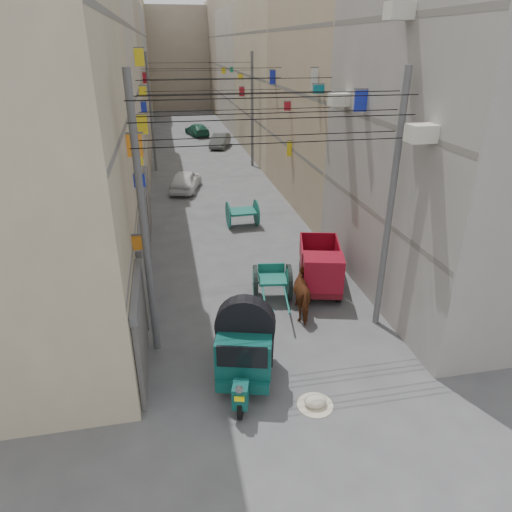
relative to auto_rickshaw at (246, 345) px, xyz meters
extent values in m
plane|color=#49494C|center=(1.17, -4.03, -1.16)|extent=(140.00, 140.00, 0.00)
cube|color=slate|center=(-2.95, 3.97, 2.04)|extent=(0.25, 9.80, 0.18)
cube|color=slate|center=(-2.95, 3.97, 5.04)|extent=(0.25, 9.80, 0.18)
cube|color=slate|center=(-2.95, 3.97, 8.04)|extent=(0.25, 9.80, 0.18)
cube|color=#AFA596|center=(-6.83, 14.97, 4.84)|extent=(8.00, 12.00, 12.00)
cube|color=slate|center=(-2.95, 14.97, 2.04)|extent=(0.25, 11.76, 0.18)
cube|color=slate|center=(-2.95, 14.97, 5.04)|extent=(0.25, 11.76, 0.18)
cube|color=slate|center=(-2.95, 14.97, 8.04)|extent=(0.25, 11.76, 0.18)
cube|color=gray|center=(-6.83, 27.97, 5.84)|extent=(8.00, 14.00, 14.00)
cube|color=slate|center=(-2.95, 27.97, 2.04)|extent=(0.25, 13.72, 0.18)
cube|color=slate|center=(-2.95, 27.97, 5.04)|extent=(0.25, 13.72, 0.18)
cube|color=slate|center=(-2.95, 27.97, 8.04)|extent=(0.25, 13.72, 0.18)
cube|color=gray|center=(-6.83, 41.97, 4.74)|extent=(8.00, 14.00, 11.80)
cube|color=slate|center=(-2.95, 41.97, 2.04)|extent=(0.25, 13.72, 0.18)
cube|color=slate|center=(-2.95, 41.97, 5.04)|extent=(0.25, 13.72, 0.18)
cube|color=slate|center=(-2.95, 41.97, 8.04)|extent=(0.25, 13.72, 0.18)
cube|color=tan|center=(-6.83, 54.97, 5.59)|extent=(8.00, 12.00, 13.50)
cube|color=slate|center=(-2.95, 54.97, 2.04)|extent=(0.25, 11.76, 0.18)
cube|color=slate|center=(-2.95, 54.97, 5.04)|extent=(0.25, 11.76, 0.18)
cube|color=slate|center=(-2.95, 54.97, 8.04)|extent=(0.25, 11.76, 0.18)
cube|color=gray|center=(9.17, 3.97, 5.34)|extent=(8.00, 10.00, 13.00)
cube|color=slate|center=(5.29, 3.97, 2.04)|extent=(0.25, 9.80, 0.18)
cube|color=slate|center=(5.29, 3.97, 5.04)|extent=(0.25, 9.80, 0.18)
cube|color=slate|center=(5.29, 3.97, 8.04)|extent=(0.25, 9.80, 0.18)
cube|color=tan|center=(9.17, 14.97, 4.84)|extent=(8.00, 12.00, 12.00)
cube|color=slate|center=(5.29, 14.97, 2.04)|extent=(0.25, 11.76, 0.18)
cube|color=slate|center=(5.29, 14.97, 5.04)|extent=(0.25, 11.76, 0.18)
cube|color=slate|center=(5.29, 14.97, 8.04)|extent=(0.25, 11.76, 0.18)
cube|color=#B8AE8B|center=(9.17, 27.97, 5.84)|extent=(8.00, 14.00, 14.00)
cube|color=slate|center=(5.29, 27.97, 2.04)|extent=(0.25, 13.72, 0.18)
cube|color=slate|center=(5.29, 27.97, 5.04)|extent=(0.25, 13.72, 0.18)
cube|color=slate|center=(5.29, 27.97, 8.04)|extent=(0.25, 13.72, 0.18)
cube|color=#AFA596|center=(9.17, 41.97, 4.74)|extent=(8.00, 14.00, 11.80)
cube|color=slate|center=(5.29, 41.97, 2.04)|extent=(0.25, 13.72, 0.18)
cube|color=slate|center=(5.29, 41.97, 5.04)|extent=(0.25, 13.72, 0.18)
cube|color=slate|center=(5.29, 41.97, 8.04)|extent=(0.25, 13.72, 0.18)
cube|color=gray|center=(9.17, 54.97, 5.59)|extent=(8.00, 12.00, 13.50)
cube|color=slate|center=(5.29, 54.97, 2.04)|extent=(0.25, 11.76, 0.18)
cube|color=slate|center=(5.29, 54.97, 5.04)|extent=(0.25, 11.76, 0.18)
cube|color=slate|center=(5.29, 54.97, 8.04)|extent=(0.25, 11.76, 0.18)
cube|color=gray|center=(1.17, 61.97, 5.34)|extent=(22.00, 10.00, 13.00)
cube|color=#46464A|center=(-2.75, 0.77, 0.14)|extent=(0.12, 3.00, 2.60)
cube|color=#575759|center=(-2.73, 0.77, 1.59)|extent=(0.18, 3.20, 0.25)
cube|color=#46464A|center=(-2.75, 4.47, 0.14)|extent=(0.12, 3.00, 2.60)
cube|color=#575759|center=(-2.73, 4.47, 1.59)|extent=(0.18, 3.20, 0.25)
cube|color=#46464A|center=(-2.75, 8.17, 0.14)|extent=(0.12, 3.00, 2.60)
cube|color=#575759|center=(-2.73, 8.17, 1.59)|extent=(0.18, 3.20, 0.25)
cube|color=#46464A|center=(-2.75, 11.97, 0.14)|extent=(0.12, 3.00, 2.60)
cube|color=#575759|center=(-2.73, 11.97, 1.59)|extent=(0.18, 3.20, 0.25)
cube|color=yellow|center=(4.98, 30.25, 4.82)|extent=(0.38, 0.08, 0.41)
cube|color=#A41524|center=(-2.69, 37.58, 2.46)|extent=(0.27, 0.08, 0.71)
cube|color=orange|center=(-2.60, 2.40, 2.19)|extent=(0.44, 0.08, 0.42)
cube|color=yellow|center=(-2.60, 11.77, 4.01)|extent=(0.45, 0.08, 0.84)
cube|color=yellow|center=(4.97, 40.85, 4.75)|extent=(0.41, 0.08, 0.59)
cube|color=#1A2BB8|center=(-2.64, 5.74, 3.08)|extent=(0.38, 0.08, 0.44)
cube|color=#A41524|center=(4.96, 29.51, 3.69)|extent=(0.43, 0.08, 0.72)
cube|color=#1C9A64|center=(5.03, 35.59, 5.09)|extent=(0.28, 0.08, 0.44)
cube|color=yellow|center=(-2.58, 15.98, 6.69)|extent=(0.48, 0.08, 0.84)
cube|color=silver|center=(-2.67, 34.04, 2.51)|extent=(0.31, 0.08, 0.44)
cube|color=#A41524|center=(5.00, 14.99, 4.25)|extent=(0.35, 0.08, 0.45)
cube|color=#1A2BB8|center=(5.01, 18.62, 5.49)|extent=(0.34, 0.08, 0.79)
cube|color=yellow|center=(-2.69, 7.99, 3.33)|extent=(0.28, 0.08, 0.52)
cube|color=#A41524|center=(-2.69, 25.59, 5.10)|extent=(0.28, 0.08, 0.74)
cube|color=yellow|center=(5.04, 14.48, 2.06)|extent=(0.26, 0.08, 0.80)
cube|color=silver|center=(5.01, 5.34, 5.53)|extent=(0.34, 0.08, 0.55)
cube|color=orange|center=(-2.59, 4.53, 4.51)|extent=(0.47, 0.08, 0.67)
cube|color=yellow|center=(-2.63, 17.12, 4.97)|extent=(0.40, 0.08, 0.47)
cube|color=#1A2BB8|center=(-2.67, 17.64, 4.08)|extent=(0.32, 0.08, 0.55)
cube|color=#0C798E|center=(4.94, 9.72, 5.57)|extent=(0.47, 0.08, 0.35)
cube|color=silver|center=(5.02, 10.55, 5.91)|extent=(0.32, 0.08, 0.89)
cube|color=#1A2BB8|center=(4.95, 5.26, 5.56)|extent=(0.44, 0.08, 0.69)
cube|color=orange|center=(-2.89, 1.97, 1.84)|extent=(0.10, 3.20, 0.80)
cube|color=#0C798E|center=(-2.89, 10.97, 1.84)|extent=(0.10, 3.20, 0.80)
cube|color=silver|center=(-2.89, 22.97, 1.84)|extent=(0.10, 3.20, 0.80)
cube|color=silver|center=(-2.89, 34.97, 1.84)|extent=(0.10, 3.20, 0.80)
cube|color=#0C798E|center=(5.23, 1.97, 1.84)|extent=(0.10, 3.20, 0.80)
cube|color=yellow|center=(5.23, 10.97, 1.84)|extent=(0.10, 3.20, 0.80)
cube|color=#1C9A64|center=(5.23, 22.97, 1.84)|extent=(0.10, 3.20, 0.80)
cube|color=#A41524|center=(5.23, 34.97, 1.84)|extent=(0.10, 3.20, 0.80)
cube|color=beige|center=(4.82, 0.97, 5.24)|extent=(0.70, 0.55, 0.45)
cube|color=beige|center=(4.82, 6.97, 5.44)|extent=(0.70, 0.55, 0.45)
cube|color=beige|center=(4.82, 2.97, 8.14)|extent=(0.70, 0.55, 0.45)
cylinder|color=#575759|center=(-2.43, 1.97, 2.84)|extent=(0.20, 0.20, 8.00)
cylinder|color=#575759|center=(4.77, 1.97, 2.84)|extent=(0.20, 0.20, 8.00)
cylinder|color=#575759|center=(-2.43, 23.97, 2.84)|extent=(0.20, 0.20, 8.00)
cylinder|color=#575759|center=(4.77, 23.97, 2.84)|extent=(0.20, 0.20, 8.00)
cylinder|color=black|center=(1.17, 1.47, 5.04)|extent=(7.40, 0.02, 0.02)
cylinder|color=black|center=(1.17, 1.47, 5.64)|extent=(7.40, 0.02, 0.02)
cylinder|color=black|center=(1.17, 1.47, 6.14)|extent=(7.40, 0.02, 0.02)
cylinder|color=black|center=(1.17, 2.47, 5.04)|extent=(7.40, 0.02, 0.02)
cylinder|color=black|center=(1.17, 2.47, 5.64)|extent=(7.40, 0.02, 0.02)
cylinder|color=black|center=(1.17, 2.47, 6.14)|extent=(7.40, 0.02, 0.02)
cylinder|color=black|center=(1.17, 7.97, 5.04)|extent=(7.40, 0.02, 0.02)
cylinder|color=black|center=(1.17, 7.97, 5.64)|extent=(7.40, 0.02, 0.02)
cylinder|color=black|center=(1.17, 7.97, 6.14)|extent=(7.40, 0.02, 0.02)
cylinder|color=black|center=(1.17, 15.97, 5.04)|extent=(7.40, 0.02, 0.02)
cylinder|color=black|center=(1.17, 15.97, 5.64)|extent=(7.40, 0.02, 0.02)
cylinder|color=black|center=(1.17, 15.97, 6.14)|extent=(7.40, 0.02, 0.02)
cylinder|color=black|center=(1.17, 23.97, 5.04)|extent=(7.40, 0.02, 0.02)
cylinder|color=black|center=(1.17, 23.97, 5.64)|extent=(7.40, 0.02, 0.02)
cylinder|color=black|center=(1.17, 23.97, 6.14)|extent=(7.40, 0.02, 0.02)
cylinder|color=black|center=(-0.38, -1.38, -0.85)|extent=(0.29, 0.63, 0.62)
cylinder|color=black|center=(-0.41, 0.81, -0.85)|extent=(0.29, 0.63, 0.62)
cylinder|color=black|center=(0.77, 0.49, -0.85)|extent=(0.29, 0.63, 0.62)
cube|color=#0C4640|center=(0.00, 0.01, -0.63)|extent=(1.89, 2.40, 0.31)
cube|color=#0C4640|center=(-0.36, -1.32, -0.50)|extent=(0.51, 0.58, 0.61)
cylinder|color=silver|center=(-0.43, -1.57, -0.11)|extent=(0.21, 0.11, 0.20)
cube|color=#FAF00D|center=(-0.44, -1.59, -0.39)|extent=(0.24, 0.10, 0.13)
cube|color=#0C4640|center=(0.02, 0.06, 0.00)|extent=(1.89, 2.20, 1.05)
cube|color=black|center=(-0.24, -0.87, 0.28)|extent=(1.25, 0.40, 0.61)
cube|color=black|center=(-0.69, 0.26, 0.11)|extent=(0.40, 1.29, 0.72)
cube|color=black|center=(0.72, -0.13, 0.11)|extent=(0.40, 1.29, 0.72)
cube|color=silver|center=(-0.25, -0.90, -0.55)|extent=(1.35, 0.42, 0.07)
cylinder|color=black|center=(1.11, 4.28, -0.50)|extent=(0.33, 1.32, 1.31)
cylinder|color=#166255|center=(1.11, 4.28, -0.50)|extent=(0.31, 1.04, 1.03)
cylinder|color=#575759|center=(1.11, 4.28, -0.50)|extent=(0.23, 0.20, 0.17)
cylinder|color=black|center=(2.32, 4.10, -0.50)|extent=(0.33, 1.32, 1.31)
cylinder|color=#166255|center=(2.32, 4.10, -0.50)|extent=(0.31, 1.04, 1.03)
cylinder|color=#575759|center=(2.32, 4.10, -0.50)|extent=(0.23, 0.20, 0.17)
cylinder|color=#575759|center=(1.72, 4.19, -0.50)|extent=(1.27, 0.26, 0.08)
cube|color=#166255|center=(1.72, 4.19, -0.34)|extent=(1.13, 1.17, 0.09)
cube|color=#166255|center=(1.79, 4.65, -0.13)|extent=(0.99, 0.22, 0.33)
cylinder|color=#166255|center=(1.17, 3.08, -0.41)|extent=(0.38, 2.15, 0.07)
cylinder|color=#166255|center=(1.92, 2.97, -0.41)|extent=(0.38, 2.15, 0.07)
cylinder|color=black|center=(2.82, 3.81, -0.85)|extent=(0.32, 0.66, 0.63)
cylinder|color=black|center=(3.34, 5.86, -0.85)|extent=(0.32, 0.66, 0.63)
cylinder|color=black|center=(4.03, 3.51, -0.85)|extent=(0.32, 0.66, 0.63)
cylinder|color=black|center=(4.55, 5.55, -0.85)|extent=(0.32, 0.66, 0.63)
cube|color=#580C14|center=(3.68, 4.68, -0.63)|extent=(2.13, 3.41, 0.34)
cube|color=maroon|center=(3.41, 3.61, 0.04)|extent=(1.60, 1.32, 1.20)
cube|color=black|center=(3.30, 3.18, 0.13)|extent=(1.22, 0.36, 0.53)
cube|color=#580C14|center=(3.81, 5.19, -0.38)|extent=(1.92, 2.40, 0.12)
cube|color=maroon|center=(3.14, 5.37, 0.04)|extent=(0.58, 2.06, 0.82)
cube|color=maroon|center=(4.49, 5.02, 0.04)|extent=(0.58, 2.06, 0.82)
cube|color=maroon|center=(4.07, 6.20, 0.04)|extent=(1.41, 0.41, 0.82)
cylinder|color=#166255|center=(1.16, 11.57, -0.49)|extent=(0.12, 1.35, 1.35)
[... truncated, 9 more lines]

